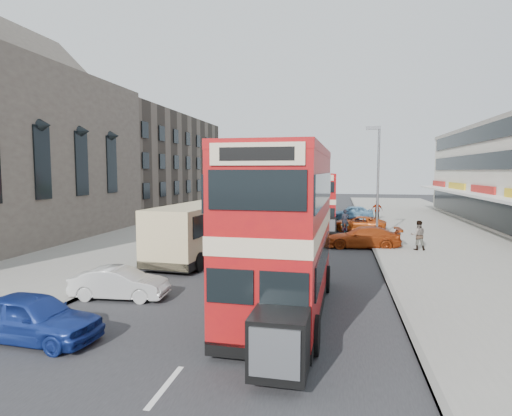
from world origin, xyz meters
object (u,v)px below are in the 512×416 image
Objects in this scene: coach at (206,226)px; car_left_front at (120,283)px; car_right_a at (363,237)px; car_right_c at (352,212)px; bus_second at (319,200)px; pedestrian_near at (418,235)px; car_left_near at (33,317)px; pedestrian_far at (377,210)px; street_lamp at (377,174)px; bus_main at (284,230)px; car_right_b at (358,224)px; cyclist at (345,226)px.

coach reaches higher than car_left_front.
car_right_c is at bearing 177.83° from car_right_a.
bus_second is at bearing -29.78° from car_right_c.
pedestrian_near is at bearing -51.50° from car_left_front.
coach is 2.95× the size of car_left_front.
coach is 12.97m from pedestrian_near.
pedestrian_near is at bearing -35.43° from car_left_near.
pedestrian_far reaches higher than car_left_near.
street_lamp is 13.34m from pedestrian_far.
bus_second reaches higher than car_right_a.
street_lamp is 5.18m from car_right_a.
car_right_a is 2.57× the size of pedestrian_far.
street_lamp is 0.96× the size of bus_second.
coach is 2.65× the size of car_left_near.
car_left_near is 20.14m from car_right_a.
car_right_b is at bearing -98.07° from bus_main.
bus_main is 5.56× the size of pedestrian_near.
street_lamp is 1.81× the size of car_right_b.
car_left_front is at bearing -112.49° from cyclist.
pedestrian_far is (2.18, 8.04, 0.45)m from car_right_b.
car_right_a is (3.45, 13.36, -2.26)m from bus_main.
coach is 6.00× the size of pedestrian_near.
car_left_front is at bearing -1.77° from bus_main.
car_right_c is 2.51m from pedestrian_far.
coach is 2.64× the size of car_right_c.
car_left_front is 2.01× the size of pedestrian_far.
car_left_front is (0.42, 4.26, -0.10)m from car_left_near.
pedestrian_far is (2.39, -0.67, 0.36)m from car_right_c.
cyclist is (2.39, 18.78, -2.28)m from bus_main.
pedestrian_far is (12.60, 33.02, 0.37)m from car_left_near.
pedestrian_near is at bearing -60.20° from street_lamp.
car_left_near is at bearing -96.38° from pedestrian_far.
bus_second is 4.55× the size of pedestrian_far.
car_right_b is at bearing -29.90° from car_left_front.
street_lamp is 1.94× the size of car_right_c.
cyclist is at bearing -29.91° from car_left_front.
bus_second is 27.16m from car_left_near.
car_right_b is (10.42, 24.98, -0.09)m from car_left_near.
pedestrian_near reaches higher than car_right_c.
bus_second reaches higher than pedestrian_near.
pedestrian_near is at bearing -116.82° from bus_main.
bus_second is (0.20, 22.24, -0.53)m from bus_main.
bus_second reaches higher than car_right_b.
bus_second is 8.33m from car_right_c.
pedestrian_near is at bearing 118.27° from bus_second.
car_right_a is 15.92m from pedestrian_far.
car_right_b is at bearing 102.00° from street_lamp.
cyclist reaches higher than car_left_front.
pedestrian_far is at bearing -27.09° from car_left_front.
coach is at bearing -0.30° from car_left_near.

